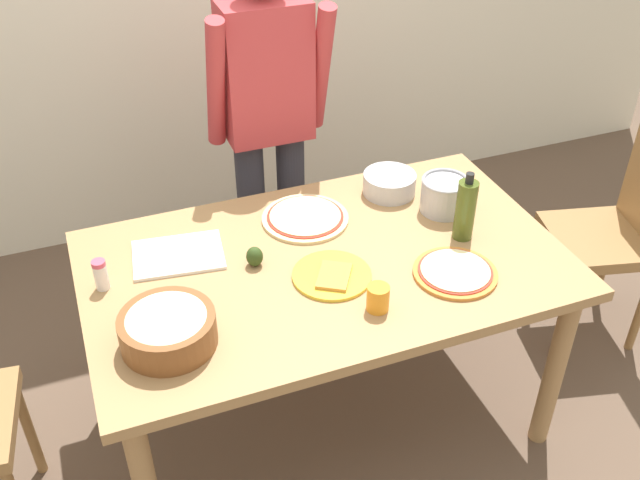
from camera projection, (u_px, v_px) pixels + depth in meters
name	position (u px, v px, depth m)	size (l,w,h in m)	color
ground	(325.00, 412.00, 2.88)	(8.00, 8.00, 0.00)	brown
dining_table	(325.00, 281.00, 2.49)	(1.60, 0.96, 0.76)	#A37A4C
person_cook	(268.00, 115.00, 2.91)	(0.49, 0.25, 1.62)	#2D2D38
chair_wooden_right	(619.00, 225.00, 2.99)	(0.48, 0.48, 0.95)	olive
pizza_raw_on_board	(305.00, 218.00, 2.62)	(0.32, 0.32, 0.02)	beige
pizza_cooked_on_tray	(455.00, 272.00, 2.37)	(0.28, 0.28, 0.02)	#C67A33
plate_with_slice	(332.00, 275.00, 2.35)	(0.26, 0.26, 0.02)	gold
popcorn_bowl	(168.00, 327.00, 2.08)	(0.28, 0.28, 0.11)	brown
mixing_bowl_steel	(389.00, 184.00, 2.76)	(0.20, 0.20, 0.08)	#B7B7BC
olive_oil_bottle	(465.00, 210.00, 2.48)	(0.07, 0.07, 0.26)	#47561E
steel_pot	(444.00, 195.00, 2.64)	(0.17, 0.17, 0.13)	#B7B7BC
cup_orange	(378.00, 298.00, 2.21)	(0.07, 0.07, 0.09)	orange
salt_shaker	(101.00, 275.00, 2.28)	(0.04, 0.04, 0.11)	white
cutting_board_white	(178.00, 255.00, 2.45)	(0.30, 0.22, 0.01)	white
avocado	(255.00, 257.00, 2.39)	(0.06, 0.06, 0.07)	#2D4219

